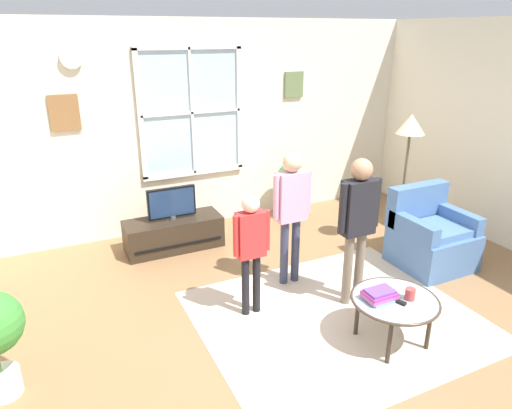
# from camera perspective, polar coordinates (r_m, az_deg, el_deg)

# --- Properties ---
(ground_plane) EXTENTS (6.49, 6.22, 0.02)m
(ground_plane) POSITION_cam_1_polar(r_m,az_deg,el_deg) (4.23, 8.33, -15.58)
(ground_plane) COLOR olive
(back_wall) EXTENTS (5.89, 0.17, 2.64)m
(back_wall) POSITION_cam_1_polar(r_m,az_deg,el_deg) (6.09, -6.23, 9.74)
(back_wall) COLOR silver
(back_wall) RESTS_ON ground_plane
(area_rug) EXTENTS (2.45, 2.11, 0.01)m
(area_rug) POSITION_cam_1_polar(r_m,az_deg,el_deg) (4.42, 9.91, -13.65)
(area_rug) COLOR #C6B29E
(area_rug) RESTS_ON ground_plane
(tv_stand) EXTENTS (1.15, 0.45, 0.38)m
(tv_stand) POSITION_cam_1_polar(r_m,az_deg,el_deg) (5.63, -10.18, -3.57)
(tv_stand) COLOR #2D2319
(tv_stand) RESTS_ON ground_plane
(television) EXTENTS (0.57, 0.08, 0.39)m
(television) POSITION_cam_1_polar(r_m,az_deg,el_deg) (5.48, -10.43, 0.21)
(television) COLOR #4C4C4C
(television) RESTS_ON tv_stand
(armchair) EXTENTS (0.76, 0.74, 0.87)m
(armchair) POSITION_cam_1_polar(r_m,az_deg,el_deg) (5.48, 20.82, -3.84)
(armchair) COLOR #476B9E
(armchair) RESTS_ON ground_plane
(coffee_table) EXTENTS (0.73, 0.73, 0.42)m
(coffee_table) POSITION_cam_1_polar(r_m,az_deg,el_deg) (4.03, 16.83, -11.49)
(coffee_table) COLOR #99B2B7
(coffee_table) RESTS_ON ground_plane
(book_stack) EXTENTS (0.26, 0.19, 0.09)m
(book_stack) POSITION_cam_1_polar(r_m,az_deg,el_deg) (3.95, 15.09, -10.79)
(book_stack) COLOR #71B4C1
(book_stack) RESTS_ON coffee_table
(cup) EXTENTS (0.08, 0.08, 0.10)m
(cup) POSITION_cam_1_polar(r_m,az_deg,el_deg) (4.02, 18.58, -10.48)
(cup) COLOR #BF3F3F
(cup) RESTS_ON coffee_table
(remote_near_books) EXTENTS (0.09, 0.15, 0.02)m
(remote_near_books) POSITION_cam_1_polar(r_m,az_deg,el_deg) (3.97, 17.17, -11.39)
(remote_near_books) COLOR black
(remote_near_books) RESTS_ON coffee_table
(person_red_shirt) EXTENTS (0.35, 0.16, 1.17)m
(person_red_shirt) POSITION_cam_1_polar(r_m,az_deg,el_deg) (4.07, -0.64, -4.61)
(person_red_shirt) COLOR black
(person_red_shirt) RESTS_ON ground_plane
(person_black_shirt) EXTENTS (0.43, 0.20, 1.44)m
(person_black_shirt) POSITION_cam_1_polar(r_m,az_deg,el_deg) (4.28, 12.54, -1.37)
(person_black_shirt) COLOR #726656
(person_black_shirt) RESTS_ON ground_plane
(person_pink_shirt) EXTENTS (0.42, 0.19, 1.39)m
(person_pink_shirt) POSITION_cam_1_polar(r_m,az_deg,el_deg) (4.56, 4.40, 0.06)
(person_pink_shirt) COLOR #333851
(person_pink_shirt) RESTS_ON ground_plane
(potted_plant_by_window) EXTENTS (0.41, 0.41, 0.79)m
(potted_plant_by_window) POSITION_cam_1_polar(r_m,az_deg,el_deg) (6.36, 4.39, 2.64)
(potted_plant_by_window) COLOR #9E6B4C
(potted_plant_by_window) RESTS_ON ground_plane
(floor_lamp) EXTENTS (0.32, 0.32, 1.62)m
(floor_lamp) POSITION_cam_1_polar(r_m,az_deg,el_deg) (5.51, 18.49, 7.86)
(floor_lamp) COLOR black
(floor_lamp) RESTS_ON ground_plane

